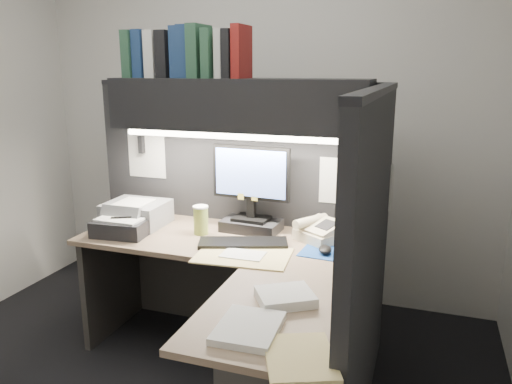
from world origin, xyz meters
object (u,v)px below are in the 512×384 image
coffee_cup (201,221)px  printer (137,213)px  monitor (251,198)px  notebook_stack (123,226)px  overhead_shelf (238,104)px  desk (242,338)px  telephone (322,232)px  keyboard (243,243)px

coffee_cup → printer: bearing=175.8°
monitor → notebook_stack: bearing=-153.1°
overhead_shelf → desk: bearing=-68.2°
printer → notebook_stack: printer is taller
desk → printer: size_ratio=4.60×
telephone → printer: printer is taller
overhead_shelf → coffee_cup: 0.73m
printer → notebook_stack: 0.20m
keyboard → coffee_cup: coffee_cup is taller
telephone → coffee_cup: size_ratio=1.52×
desk → printer: 1.19m
desk → keyboard: keyboard is taller
keyboard → monitor: bearing=80.1°
keyboard → telephone: telephone is taller
keyboard → overhead_shelf: bearing=96.3°
coffee_cup → notebook_stack: (-0.44, -0.16, -0.03)m
coffee_cup → desk: bearing=-50.6°
desk → coffee_cup: size_ratio=10.33×
coffee_cup → printer: 0.47m
telephone → coffee_cup: 0.73m
overhead_shelf → monitor: 0.57m
overhead_shelf → coffee_cup: (-0.18, -0.16, -0.69)m
overhead_shelf → telephone: (0.53, -0.03, -0.72)m
overhead_shelf → notebook_stack: bearing=-153.0°
monitor → coffee_cup: monitor is taller
monitor → coffee_cup: 0.33m
monitor → coffee_cup: size_ratio=3.21×
monitor → telephone: bearing=0.9°
telephone → keyboard: bearing=-116.4°
printer → keyboard: bearing=-11.2°
overhead_shelf → notebook_stack: size_ratio=4.89×
telephone → notebook_stack: (-1.16, -0.29, -0.00)m
telephone → notebook_stack: bearing=-132.7°
overhead_shelf → printer: 0.96m
desk → coffee_cup: 0.85m
desk → monitor: bearing=106.2°
keyboard → notebook_stack: (-0.75, -0.05, 0.04)m
notebook_stack → keyboard: bearing=4.2°
overhead_shelf → coffee_cup: bearing=-138.6°
overhead_shelf → telephone: overhead_shelf is taller
keyboard → printer: (-0.78, 0.14, 0.06)m
notebook_stack → telephone: bearing=14.1°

